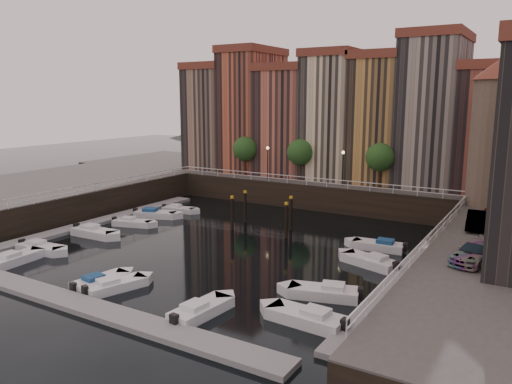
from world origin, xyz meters
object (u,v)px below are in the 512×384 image
Objects in this scene: boat_left_1 at (94,232)px; car_b at (477,221)px; boat_left_2 at (132,223)px; car_a at (501,209)px; car_c at (476,254)px; gangway at (448,223)px; mooring_pilings at (263,214)px; boat_left_0 at (40,248)px; corner_tower at (496,130)px.

car_b reaches higher than boat_left_1.
boat_left_2 is 33.00m from car_b.
car_a is 14.72m from car_c.
boat_left_1 is (-29.70, -15.06, -1.52)m from gangway.
mooring_pilings is at bearing 8.14° from boat_left_2.
mooring_pilings is 20.89m from boat_left_0.
corner_tower is at bearing 24.31° from mooring_pilings.
gangway is 15.13m from car_c.
corner_tower is 2.90× the size of boat_left_0.
car_a is at bearing 25.74° from boat_left_0.
boat_left_2 is at bearing -155.23° from mooring_pilings.
car_a is (21.17, 4.75, 2.08)m from mooring_pilings.
gangway is (-2.90, -4.50, -8.28)m from corner_tower.
boat_left_2 is (0.25, 4.82, -0.06)m from boat_left_1.
car_b is at bearing 113.80° from car_c.
car_b is at bearing 14.37° from boat_left_1.
mooring_pilings is 21.80m from car_a.
corner_tower is 3.24× the size of car_a.
car_a reaches higher than car_b.
car_a reaches higher than car_c.
gangway is at bearing 2.54° from boat_left_2.
car_b is (-1.19, -5.84, -0.05)m from car_a.
car_c is at bearing -87.88° from car_b.
mooring_pilings is at bearing 171.73° from car_b.
corner_tower is 2.69× the size of boat_left_1.
boat_left_0 is at bearing -132.33° from car_a.
boat_left_0 is 1.05× the size of car_c.
car_c is (1.13, -8.88, -0.02)m from car_b.
corner_tower is 42.51m from boat_left_0.
boat_left_1 is 34.25m from car_b.
mooring_pilings is 23.43m from car_c.
corner_tower reaches higher than car_a.
boat_left_0 is 5.91m from boat_left_1.
boat_left_1 is 1.13× the size of car_c.
car_a is 5.96m from car_b.
boat_left_0 is at bearing -107.87° from boat_left_2.
gangway is 1.75× the size of boat_left_0.
corner_tower is 39.26m from boat_left_1.
boat_left_2 is 35.45m from car_a.
boat_left_0 is (-12.74, -16.50, -1.29)m from mooring_pilings.
gangway is 1.87× the size of boat_left_2.
boat_left_2 is (-12.51, -5.77, -1.31)m from mooring_pilings.
boat_left_2 is 34.05m from car_c.
car_b reaches higher than gangway.
boat_left_0 is 1.16× the size of car_b.
car_a reaches higher than boat_left_2.
mooring_pilings is at bearing 45.98° from boat_left_0.
boat_left_1 is at bearing -168.97° from car_b.
boat_left_1 is at bearing -140.30° from mooring_pilings.
mooring_pilings reaches higher than boat_left_1.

